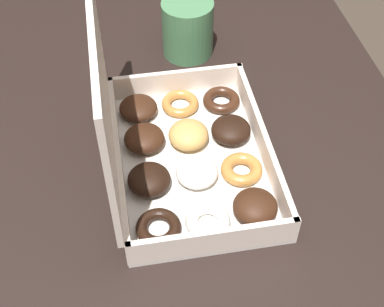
# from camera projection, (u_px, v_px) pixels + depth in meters

# --- Properties ---
(dining_table) EXTENTS (1.28, 0.73, 0.73)m
(dining_table) POSITION_uv_depth(u_px,v_px,m) (193.00, 207.00, 0.87)
(dining_table) COLOR black
(dining_table) RESTS_ON ground_plane
(donut_box) EXTENTS (0.32, 0.23, 0.26)m
(donut_box) POSITION_uv_depth(u_px,v_px,m) (174.00, 143.00, 0.76)
(donut_box) COLOR silver
(donut_box) RESTS_ON dining_table
(coffee_mug) EXTENTS (0.09, 0.09, 0.10)m
(coffee_mug) POSITION_uv_depth(u_px,v_px,m) (188.00, 27.00, 0.95)
(coffee_mug) COLOR #4C8456
(coffee_mug) RESTS_ON dining_table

